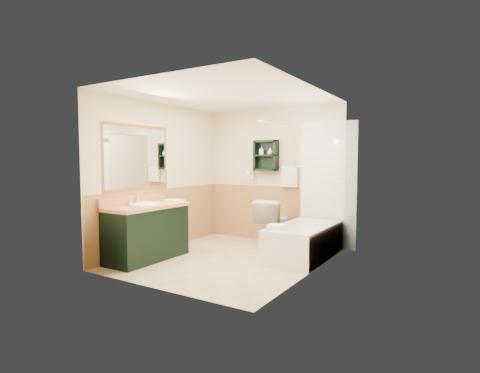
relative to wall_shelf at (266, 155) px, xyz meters
name	(u,v)px	position (x,y,z in m)	size (l,w,h in m)	color
floor	(227,259)	(0.10, -1.41, -1.55)	(3.00, 3.00, 0.00)	#BFA98B
back_wall	(274,175)	(0.10, 0.11, -0.35)	(2.60, 0.04, 2.40)	#FFEDC7
left_wall	(160,176)	(-1.22, -1.41, -0.35)	(0.04, 3.00, 2.40)	#FFEDC7
right_wall	(313,181)	(1.42, -1.41, -0.35)	(0.04, 3.00, 2.40)	#FFEDC7
ceiling	(227,94)	(0.10, -1.41, 0.87)	(2.60, 3.00, 0.04)	white
wainscot_left	(163,219)	(-1.19, -1.41, -1.05)	(2.98, 2.98, 1.00)	tan
wainscot_back	(272,214)	(0.10, 0.08, -1.05)	(2.58, 2.58, 1.00)	tan
mirror_frame	(137,158)	(-1.17, -1.96, -0.05)	(1.30, 1.30, 1.00)	brown
mirror_glass	(137,158)	(-1.17, -1.96, -0.05)	(1.20, 1.20, 0.90)	white
tile_right	(329,189)	(1.38, -0.66, -0.50)	(1.50, 1.50, 2.10)	white
tile_back	(328,185)	(1.13, 0.07, -0.50)	(0.95, 0.95, 2.10)	white
tile_accent	(329,130)	(1.37, -0.66, 0.35)	(1.50, 1.50, 0.10)	#154B36
wall_shelf	(266,155)	(0.00, 0.00, 0.00)	(0.45, 0.15, 0.55)	black
hair_dryer	(252,175)	(-0.30, 0.02, -0.35)	(0.10, 0.24, 0.18)	white
towel_bar	(290,167)	(0.45, 0.04, -0.20)	(0.40, 0.06, 0.40)	silver
curtain_rod	(282,126)	(0.63, -0.66, 0.45)	(0.03, 0.03, 1.60)	silver
shower_curtain	(287,180)	(0.63, -0.48, -0.40)	(1.05, 1.05, 1.70)	beige
vanity	(147,232)	(-0.89, -2.04, -1.14)	(0.59, 1.28, 0.81)	black
bathtub	(304,241)	(1.03, -0.71, -1.31)	(0.73, 1.50, 0.49)	white
toilet	(274,223)	(0.31, -0.27, -1.15)	(0.45, 0.81, 0.79)	white
counter_towel	(174,201)	(-0.79, -1.56, -0.72)	(0.28, 0.22, 0.04)	silver
vanity_book	(166,194)	(-1.06, -1.46, -0.63)	(0.16, 0.02, 0.22)	black
tub_towel	(277,227)	(0.83, -1.25, -1.03)	(0.24, 0.20, 0.07)	silver
soap_bottle_a	(262,153)	(-0.08, -0.01, 0.05)	(0.07, 0.15, 0.07)	white
soap_bottle_b	(270,152)	(0.09, -0.01, 0.06)	(0.09, 0.12, 0.09)	white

